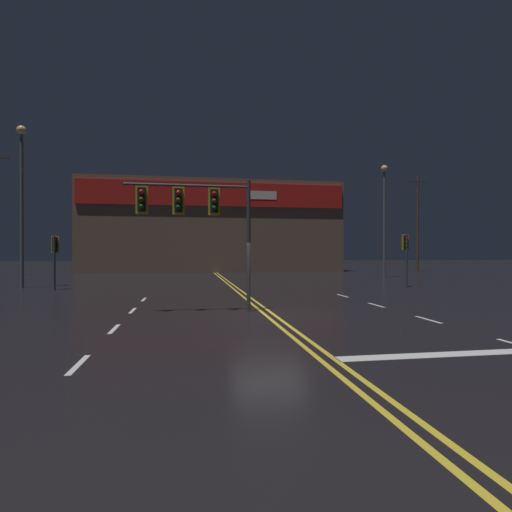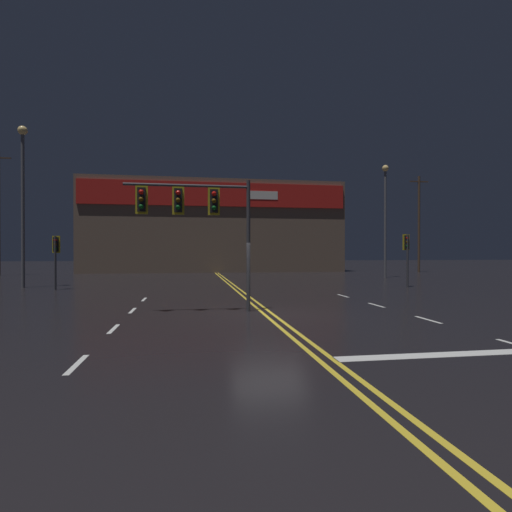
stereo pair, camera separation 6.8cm
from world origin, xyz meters
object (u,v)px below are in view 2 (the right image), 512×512
object	(u,v)px
traffic_signal_median	(194,209)
traffic_signal_corner_northeast	(407,248)
traffic_signal_corner_northwest	(56,250)
streetlight_far_left	(23,185)
streetlight_median_approach	(385,206)

from	to	relation	value
traffic_signal_median	traffic_signal_corner_northeast	size ratio (longest dim) A/B	1.44
traffic_signal_median	traffic_signal_corner_northwest	xyz separation A→B (m)	(-7.84, 10.22, -1.42)
streetlight_far_left	traffic_signal_median	bearing A→B (deg)	-49.41
traffic_signal_corner_northeast	traffic_signal_median	bearing A→B (deg)	-146.58
traffic_signal_corner_northwest	streetlight_median_approach	distance (m)	25.80
traffic_signal_corner_northwest	streetlight_far_left	bearing A→B (deg)	143.79
traffic_signal_median	streetlight_median_approach	size ratio (longest dim) A/B	0.49
traffic_signal_corner_northwest	traffic_signal_corner_northeast	size ratio (longest dim) A/B	0.95
traffic_signal_median	traffic_signal_corner_northeast	xyz separation A→B (m)	(13.19, 8.70, -1.28)
streetlight_median_approach	streetlight_far_left	bearing A→B (deg)	-167.57
traffic_signal_median	streetlight_median_approach	bearing A→B (deg)	47.40
traffic_signal_corner_northwest	streetlight_median_approach	bearing A→B (deg)	17.56
traffic_signal_corner_northeast	streetlight_far_left	distance (m)	24.03
traffic_signal_corner_northeast	streetlight_far_left	size ratio (longest dim) A/B	0.33
traffic_signal_corner_northwest	traffic_signal_corner_northeast	world-z (taller)	traffic_signal_corner_northeast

